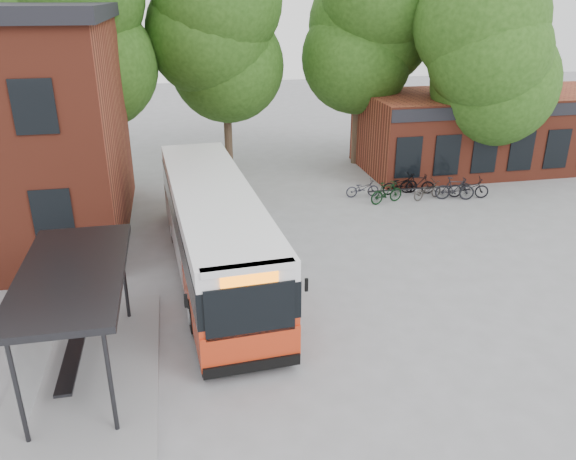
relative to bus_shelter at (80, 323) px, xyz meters
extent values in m
plane|color=gray|center=(4.50, 1.00, -1.45)|extent=(100.00, 100.00, 0.00)
imported|color=#21222D|center=(11.05, 11.34, -1.03)|extent=(1.60, 0.58, 0.83)
imported|color=black|center=(11.84, 10.29, -0.94)|extent=(1.76, 0.91, 1.02)
imported|color=black|center=(12.93, 11.40, -0.97)|extent=(1.86, 0.80, 0.95)
imported|color=black|center=(13.77, 11.29, -0.96)|extent=(1.68, 0.93, 0.97)
imported|color=#383431|center=(13.90, 10.44, -1.02)|extent=(1.75, 1.09, 0.87)
imported|color=black|center=(15.09, 10.10, -0.91)|extent=(1.87, 0.95, 1.08)
imported|color=black|center=(15.85, 10.24, -0.96)|extent=(1.97, 1.14, 0.98)
camera|label=1|loc=(2.60, -12.41, 7.31)|focal=35.00mm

